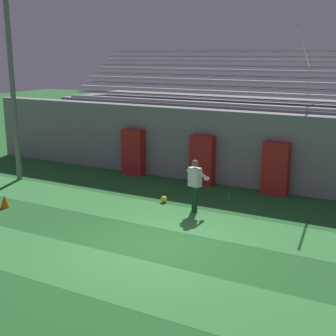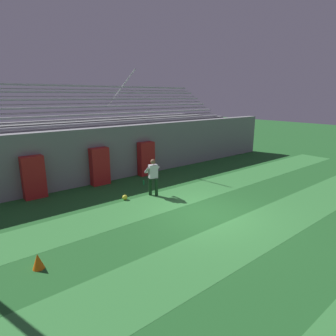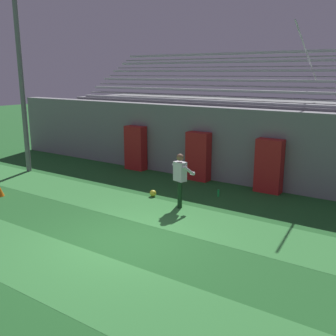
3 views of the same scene
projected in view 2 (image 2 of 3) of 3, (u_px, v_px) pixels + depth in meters
ground_plane at (206, 214)px, 10.61m from camera, size 80.00×80.00×0.00m
turf_stripe_mid at (249, 233)px, 9.16m from camera, size 28.00×2.03×0.01m
turf_stripe_far at (170, 199)px, 12.21m from camera, size 28.00×2.03×0.01m
back_wall at (119, 152)px, 15.15m from camera, size 24.00×0.60×2.80m
padding_pillar_gate_left at (100, 166)px, 13.99m from camera, size 0.92×0.44×1.87m
padding_pillar_gate_right at (146, 159)px, 15.71m from camera, size 0.92×0.44×1.87m
padding_pillar_far_left at (34, 177)px, 12.11m from camera, size 0.92×0.44×1.87m
bleacher_stand at (97, 144)px, 17.15m from camera, size 18.00×4.75×5.83m
goalkeeper at (153, 175)px, 12.41m from camera, size 0.68×0.66×1.67m
soccer_ball at (125, 197)px, 12.07m from camera, size 0.22×0.22×0.22m
traffic_cone at (38, 261)px, 7.23m from camera, size 0.30×0.30×0.42m
water_bottle at (144, 183)px, 14.11m from camera, size 0.07×0.07×0.24m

